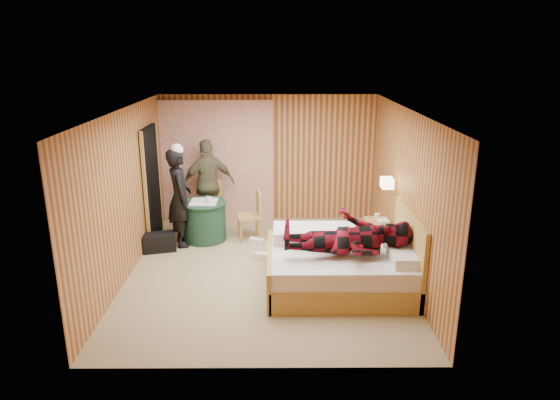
{
  "coord_description": "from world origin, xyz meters",
  "views": [
    {
      "loc": [
        0.18,
        -7.18,
        3.36
      ],
      "look_at": [
        0.22,
        0.35,
        1.05
      ],
      "focal_mm": 32.0,
      "sensor_mm": 36.0,
      "label": 1
    }
  ],
  "objects_px": {
    "wall_lamp": "(387,183)",
    "bed": "(342,265)",
    "round_table": "(205,221)",
    "man_on_bed": "(348,227)",
    "chair_near": "(253,211)",
    "duffel_bag": "(159,242)",
    "man_at_table": "(208,184)",
    "nightstand": "(377,236)",
    "woman_standing": "(180,198)",
    "chair_far": "(210,201)"
  },
  "relations": [
    {
      "from": "man_at_table",
      "to": "bed",
      "type": "bearing_deg",
      "value": 110.75
    },
    {
      "from": "nightstand",
      "to": "man_at_table",
      "type": "distance_m",
      "value": 3.32
    },
    {
      "from": "chair_near",
      "to": "man_at_table",
      "type": "bearing_deg",
      "value": -136.12
    },
    {
      "from": "chair_far",
      "to": "duffel_bag",
      "type": "bearing_deg",
      "value": -112.63
    },
    {
      "from": "bed",
      "to": "chair_far",
      "type": "distance_m",
      "value": 3.38
    },
    {
      "from": "round_table",
      "to": "man_on_bed",
      "type": "bearing_deg",
      "value": -42.49
    },
    {
      "from": "duffel_bag",
      "to": "nightstand",
      "type": "bearing_deg",
      "value": -15.26
    },
    {
      "from": "wall_lamp",
      "to": "duffel_bag",
      "type": "bearing_deg",
      "value": 174.65
    },
    {
      "from": "bed",
      "to": "chair_near",
      "type": "relative_size",
      "value": 2.33
    },
    {
      "from": "man_at_table",
      "to": "wall_lamp",
      "type": "bearing_deg",
      "value": 132.3
    },
    {
      "from": "round_table",
      "to": "duffel_bag",
      "type": "bearing_deg",
      "value": -144.11
    },
    {
      "from": "chair_far",
      "to": "man_on_bed",
      "type": "height_order",
      "value": "man_on_bed"
    },
    {
      "from": "round_table",
      "to": "bed",
      "type": "bearing_deg",
      "value": -39.57
    },
    {
      "from": "man_on_bed",
      "to": "chair_near",
      "type": "bearing_deg",
      "value": 123.34
    },
    {
      "from": "chair_near",
      "to": "duffel_bag",
      "type": "relative_size",
      "value": 1.65
    },
    {
      "from": "chair_far",
      "to": "bed",
      "type": "bearing_deg",
      "value": -39.02
    },
    {
      "from": "bed",
      "to": "man_on_bed",
      "type": "distance_m",
      "value": 0.71
    },
    {
      "from": "bed",
      "to": "round_table",
      "type": "relative_size",
      "value": 2.56
    },
    {
      "from": "man_on_bed",
      "to": "chair_far",
      "type": "bearing_deg",
      "value": 129.62
    },
    {
      "from": "man_at_table",
      "to": "man_on_bed",
      "type": "xyz_separation_m",
      "value": [
        2.29,
        -2.78,
        0.14
      ]
    },
    {
      "from": "round_table",
      "to": "man_at_table",
      "type": "bearing_deg",
      "value": 90.0
    },
    {
      "from": "woman_standing",
      "to": "wall_lamp",
      "type": "bearing_deg",
      "value": -117.73
    },
    {
      "from": "woman_standing",
      "to": "man_at_table",
      "type": "bearing_deg",
      "value": -39.91
    },
    {
      "from": "woman_standing",
      "to": "man_at_table",
      "type": "height_order",
      "value": "woman_standing"
    },
    {
      "from": "chair_far",
      "to": "round_table",
      "type": "bearing_deg",
      "value": -81.9
    },
    {
      "from": "nightstand",
      "to": "man_at_table",
      "type": "height_order",
      "value": "man_at_table"
    },
    {
      "from": "wall_lamp",
      "to": "bed",
      "type": "xyz_separation_m",
      "value": [
        -0.8,
        -1.0,
        -0.97
      ]
    },
    {
      "from": "nightstand",
      "to": "round_table",
      "type": "xyz_separation_m",
      "value": [
        -3.02,
        0.58,
        0.08
      ]
    },
    {
      "from": "wall_lamp",
      "to": "man_at_table",
      "type": "distance_m",
      "value": 3.46
    },
    {
      "from": "man_at_table",
      "to": "man_on_bed",
      "type": "distance_m",
      "value": 3.6
    },
    {
      "from": "bed",
      "to": "nightstand",
      "type": "relative_size",
      "value": 3.67
    },
    {
      "from": "duffel_bag",
      "to": "man_on_bed",
      "type": "height_order",
      "value": "man_on_bed"
    },
    {
      "from": "wall_lamp",
      "to": "chair_near",
      "type": "relative_size",
      "value": 0.29
    },
    {
      "from": "chair_far",
      "to": "woman_standing",
      "type": "xyz_separation_m",
      "value": [
        -0.39,
        -0.87,
        0.33
      ]
    },
    {
      "from": "round_table",
      "to": "duffel_bag",
      "type": "relative_size",
      "value": 1.49
    },
    {
      "from": "round_table",
      "to": "chair_near",
      "type": "bearing_deg",
      "value": 3.57
    },
    {
      "from": "round_table",
      "to": "man_at_table",
      "type": "distance_m",
      "value": 0.85
    },
    {
      "from": "man_at_table",
      "to": "round_table",
      "type": "bearing_deg",
      "value": 69.24
    },
    {
      "from": "nightstand",
      "to": "man_at_table",
      "type": "relative_size",
      "value": 0.33
    },
    {
      "from": "chair_near",
      "to": "duffel_bag",
      "type": "xyz_separation_m",
      "value": [
        -1.59,
        -0.57,
        -0.37
      ]
    },
    {
      "from": "round_table",
      "to": "wall_lamp",
      "type": "bearing_deg",
      "value": -15.87
    },
    {
      "from": "nightstand",
      "to": "woman_standing",
      "type": "distance_m",
      "value": 3.47
    },
    {
      "from": "bed",
      "to": "nightstand",
      "type": "height_order",
      "value": "bed"
    },
    {
      "from": "bed",
      "to": "man_at_table",
      "type": "bearing_deg",
      "value": 131.51
    },
    {
      "from": "woman_standing",
      "to": "man_on_bed",
      "type": "height_order",
      "value": "man_on_bed"
    },
    {
      "from": "bed",
      "to": "woman_standing",
      "type": "height_order",
      "value": "woman_standing"
    },
    {
      "from": "chair_near",
      "to": "man_at_table",
      "type": "height_order",
      "value": "man_at_table"
    },
    {
      "from": "chair_far",
      "to": "chair_near",
      "type": "height_order",
      "value": "chair_far"
    },
    {
      "from": "man_at_table",
      "to": "man_on_bed",
      "type": "height_order",
      "value": "man_on_bed"
    },
    {
      "from": "chair_near",
      "to": "duffel_bag",
      "type": "height_order",
      "value": "chair_near"
    }
  ]
}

